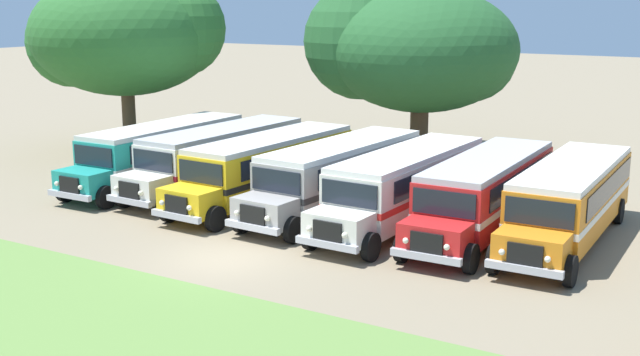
{
  "coord_description": "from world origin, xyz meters",
  "views": [
    {
      "loc": [
        16.13,
        -20.41,
        8.61
      ],
      "look_at": [
        0.0,
        6.37,
        1.6
      ],
      "focal_mm": 44.71,
      "sensor_mm": 36.0,
      "label": 1
    }
  ],
  "objects": [
    {
      "name": "parked_bus_slot_6",
      "position": [
        9.46,
        8.24,
        1.58
      ],
      "size": [
        2.86,
        10.86,
        2.82
      ],
      "rotation": [
        0.0,
        0.0,
        -1.55
      ],
      "color": "orange",
      "rests_on": "ground_plane"
    },
    {
      "name": "parked_bus_slot_1",
      "position": [
        -6.49,
        8.18,
        1.58
      ],
      "size": [
        3.01,
        10.88,
        2.82
      ],
      "rotation": [
        0.0,
        0.0,
        -1.61
      ],
      "color": "silver",
      "rests_on": "ground_plane"
    },
    {
      "name": "parked_bus_slot_3",
      "position": [
        0.12,
        7.69,
        1.58
      ],
      "size": [
        3.16,
        10.9,
        2.82
      ],
      "rotation": [
        0.0,
        0.0,
        -1.62
      ],
      "color": "#9E9993",
      "rests_on": "ground_plane"
    },
    {
      "name": "parked_bus_slot_4",
      "position": [
        3.34,
        7.3,
        1.58
      ],
      "size": [
        2.94,
        10.87,
        2.82
      ],
      "rotation": [
        0.0,
        0.0,
        -1.6
      ],
      "color": "silver",
      "rests_on": "ground_plane"
    },
    {
      "name": "parked_bus_slot_0",
      "position": [
        -9.57,
        7.62,
        1.58
      ],
      "size": [
        2.77,
        10.85,
        2.82
      ],
      "rotation": [
        0.0,
        0.0,
        -1.56
      ],
      "color": "teal",
      "rests_on": "ground_plane"
    },
    {
      "name": "parked_bus_slot_5",
      "position": [
        6.42,
        7.8,
        1.58
      ],
      "size": [
        2.87,
        10.86,
        2.82
      ],
      "rotation": [
        0.0,
        0.0,
        -1.55
      ],
      "color": "red",
      "rests_on": "ground_plane"
    },
    {
      "name": "ground_plane",
      "position": [
        0.0,
        0.0,
        0.0
      ],
      "size": [
        220.0,
        220.0,
        0.0
      ],
      "primitive_type": "plane",
      "color": "#84755B"
    },
    {
      "name": "broad_shade_tree",
      "position": [
        -2.43,
        20.6,
        5.91
      ],
      "size": [
        11.81,
        10.16,
        9.62
      ],
      "color": "brown",
      "rests_on": "ground_plane"
    },
    {
      "name": "parked_bus_slot_2",
      "position": [
        -3.27,
        7.41,
        1.58
      ],
      "size": [
        3.08,
        10.89,
        2.82
      ],
      "rotation": [
        0.0,
        0.0,
        -1.61
      ],
      "color": "yellow",
      "rests_on": "ground_plane"
    },
    {
      "name": "foreground_grass_strip",
      "position": [
        0.0,
        -6.61,
        0.0
      ],
      "size": [
        80.0,
        8.41,
        0.01
      ],
      "primitive_type": "cube",
      "color": "olive",
      "rests_on": "ground_plane"
    },
    {
      "name": "secondary_tree",
      "position": [
        -16.67,
        13.2,
        6.63
      ],
      "size": [
        11.31,
        11.23,
        10.15
      ],
      "color": "brown",
      "rests_on": "ground_plane"
    }
  ]
}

